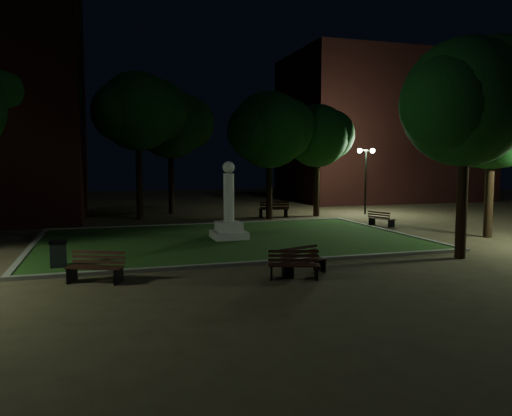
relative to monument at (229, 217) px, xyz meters
The scene contains 19 objects.
ground 2.22m from the monument, 90.00° to the right, with size 80.00×80.00×0.00m, color #4E412C.
lawn 0.92m from the monument, ahead, with size 15.00×10.00×0.08m, color #264C1A.
lawn_kerb 0.90m from the monument, ahead, with size 15.40×10.40×0.12m.
monument is the anchor object (origin of this frame).
building_far 25.95m from the monument, 45.00° to the left, with size 16.00×10.00×12.00m, color #431915.
tree_north_wl 10.58m from the monument, 108.20° to the left, with size 5.40×4.41×8.26m.
tree_north_er 8.88m from the monument, 58.47° to the left, with size 5.27×4.30×7.19m.
tree_ne 11.11m from the monument, 45.33° to the left, with size 4.57×3.73×6.66m.
tree_east 12.26m from the monument, 12.84° to the right, with size 6.84×5.59×8.52m.
tree_se 9.96m from the monument, 42.27° to the right, with size 5.21×4.25×7.34m.
tree_nw 13.66m from the monument, 137.37° to the left, with size 6.45×5.27×9.22m.
tree_far_north 12.38m from the monument, 93.84° to the left, with size 5.27×4.30×7.74m.
lamppost_ne 13.08m from the monument, 35.29° to the left, with size 1.18×0.28×4.07m.
bench_near_left 6.74m from the monument, 85.25° to the right, with size 1.50×0.93×0.78m.
bench_near_right 7.21m from the monument, 89.36° to the right, with size 1.51×0.92×0.78m.
bench_west_near 7.95m from the monument, 130.99° to the right, with size 1.60×1.11×0.83m.
bench_right_side 8.72m from the monument, 14.02° to the left, with size 0.94×1.46×0.76m.
bench_far_side 8.83m from the monument, 58.76° to the left, with size 1.78×0.73×0.95m.
trash_bin 7.46m from the monument, 147.97° to the right, with size 0.54×0.54×0.89m.
Camera 1 is at (-4.95, -17.97, 3.27)m, focal length 35.00 mm.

